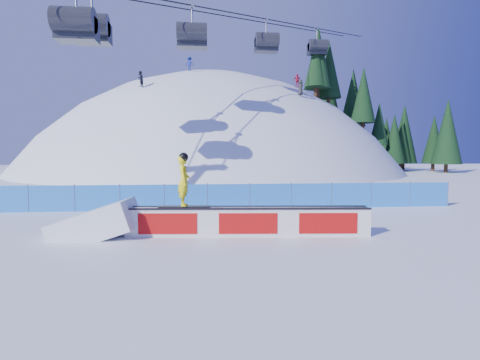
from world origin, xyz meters
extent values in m
plane|color=white|center=(0.00, 0.00, 0.00)|extent=(160.00, 160.00, 0.00)
sphere|color=white|center=(0.00, 42.00, -18.00)|extent=(64.00, 64.00, 64.00)
cylinder|color=#372316|center=(13.93, 39.12, 11.27)|extent=(0.50, 0.50, 1.40)
cone|color=black|center=(13.93, 39.12, 16.04)|extent=(3.67, 3.67, 8.35)
cylinder|color=#372316|center=(14.35, 41.58, 11.20)|extent=(0.50, 0.50, 1.40)
cone|color=black|center=(14.35, 41.58, 15.41)|extent=(3.18, 3.18, 7.23)
cylinder|color=#372316|center=(16.01, 37.52, 9.94)|extent=(0.50, 0.50, 1.40)
cone|color=black|center=(16.01, 37.52, 14.27)|extent=(3.28, 3.28, 7.45)
cylinder|color=#372316|center=(18.61, 37.19, 8.19)|extent=(0.50, 0.50, 1.40)
cone|color=black|center=(18.61, 37.19, 12.00)|extent=(2.83, 2.83, 6.44)
cylinder|color=#372316|center=(21.43, 40.57, 6.33)|extent=(0.50, 0.50, 1.40)
cone|color=black|center=(21.43, 40.57, 10.45)|extent=(3.10, 3.10, 7.05)
cylinder|color=#372316|center=(22.02, 37.15, 5.30)|extent=(0.50, 0.50, 1.40)
cone|color=black|center=(22.02, 37.15, 8.91)|extent=(2.65, 2.65, 6.02)
cylinder|color=#372316|center=(23.59, 38.52, 3.94)|extent=(0.50, 0.50, 1.40)
cone|color=black|center=(23.59, 38.52, 9.13)|extent=(4.04, 4.04, 9.18)
cylinder|color=#372316|center=(27.15, 40.01, 0.60)|extent=(0.50, 0.50, 1.40)
cone|color=black|center=(27.15, 40.01, 4.98)|extent=(3.33, 3.33, 7.56)
cylinder|color=#372316|center=(26.19, 36.80, 0.60)|extent=(0.50, 0.50, 1.40)
cone|color=black|center=(26.19, 36.80, 5.94)|extent=(4.18, 4.18, 9.49)
cylinder|color=#372316|center=(28.99, 44.52, 0.60)|extent=(0.50, 0.50, 1.40)
cone|color=black|center=(28.99, 44.52, 5.54)|extent=(3.82, 3.82, 8.67)
cylinder|color=#372316|center=(30.57, 40.05, 0.60)|extent=(0.50, 0.50, 1.40)
cone|color=black|center=(30.57, 40.05, 5.09)|extent=(3.43, 3.43, 7.79)
cylinder|color=#372316|center=(32.56, 41.45, 0.60)|extent=(0.50, 0.50, 1.40)
cone|color=black|center=(32.56, 41.45, 4.72)|extent=(3.10, 3.10, 7.04)
cylinder|color=#372316|center=(34.58, 42.23, 0.60)|extent=(0.50, 0.50, 1.40)
cone|color=black|center=(34.58, 42.23, 5.37)|extent=(3.67, 3.67, 8.35)
cube|color=blue|center=(0.00, 4.50, 0.60)|extent=(22.00, 0.03, 1.20)
cylinder|color=#404B74|center=(-9.00, 4.50, 0.65)|extent=(0.05, 0.05, 1.30)
cylinder|color=#404B74|center=(-7.00, 4.50, 0.65)|extent=(0.05, 0.05, 1.30)
cylinder|color=#404B74|center=(-5.00, 4.50, 0.65)|extent=(0.05, 0.05, 1.30)
cylinder|color=#404B74|center=(-3.00, 4.50, 0.65)|extent=(0.05, 0.05, 1.30)
cylinder|color=#404B74|center=(-1.00, 4.50, 0.65)|extent=(0.05, 0.05, 1.30)
cylinder|color=#404B74|center=(1.00, 4.50, 0.65)|extent=(0.05, 0.05, 1.30)
cylinder|color=#404B74|center=(3.00, 4.50, 0.65)|extent=(0.05, 0.05, 1.30)
cylinder|color=#404B74|center=(5.00, 4.50, 0.65)|extent=(0.05, 0.05, 1.30)
cylinder|color=#404B74|center=(7.00, 4.50, 0.65)|extent=(0.05, 0.05, 1.30)
cylinder|color=#404B74|center=(9.00, 4.50, 0.65)|extent=(0.05, 0.05, 1.30)
cylinder|color=#404B74|center=(11.00, 4.50, 0.65)|extent=(0.05, 0.05, 1.30)
cylinder|color=#26272D|center=(-8.75, 10.55, 10.52)|extent=(2.40, 1.50, 1.50)
cylinder|color=#26272D|center=(-2.00, 17.93, 12.36)|extent=(2.40, 1.50, 1.50)
cylinder|color=#26272D|center=(5.50, 26.13, 14.40)|extent=(2.40, 1.50, 1.50)
cylinder|color=#26272D|center=(13.75, 35.15, 16.64)|extent=(2.40, 1.50, 1.50)
cube|color=silver|center=(0.22, -1.23, 0.44)|extent=(7.78, 1.14, 0.87)
cube|color=gray|center=(0.22, -1.23, 0.89)|extent=(7.70, 1.15, 0.04)
cube|color=black|center=(0.20, -1.49, 0.90)|extent=(7.74, 0.68, 0.06)
cube|color=black|center=(0.24, -0.98, 0.90)|extent=(7.74, 0.68, 0.06)
cube|color=red|center=(0.20, -1.48, 0.44)|extent=(7.35, 0.64, 0.66)
cube|color=red|center=(0.24, -0.98, 0.44)|extent=(7.35, 0.64, 0.66)
cube|color=black|center=(-1.81, -1.06, 0.95)|extent=(1.68, 0.44, 0.03)
imported|color=#FFF415|center=(-1.81, -1.06, 1.77)|extent=(0.40, 0.59, 1.60)
sphere|color=black|center=(-1.81, -1.06, 2.51)|extent=(0.30, 0.30, 0.30)
imported|color=black|center=(-7.74, 27.99, 10.53)|extent=(0.88, 0.98, 1.65)
imported|color=#B31939|center=(10.24, 32.10, 11.48)|extent=(1.01, 0.52, 1.65)
imported|color=navy|center=(-2.70, 32.91, 13.39)|extent=(1.23, 1.05, 1.65)
imported|color=#272727|center=(9.57, 27.93, 9.92)|extent=(0.53, 0.81, 1.65)
camera|label=1|loc=(-1.20, -13.00, 2.62)|focal=28.00mm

